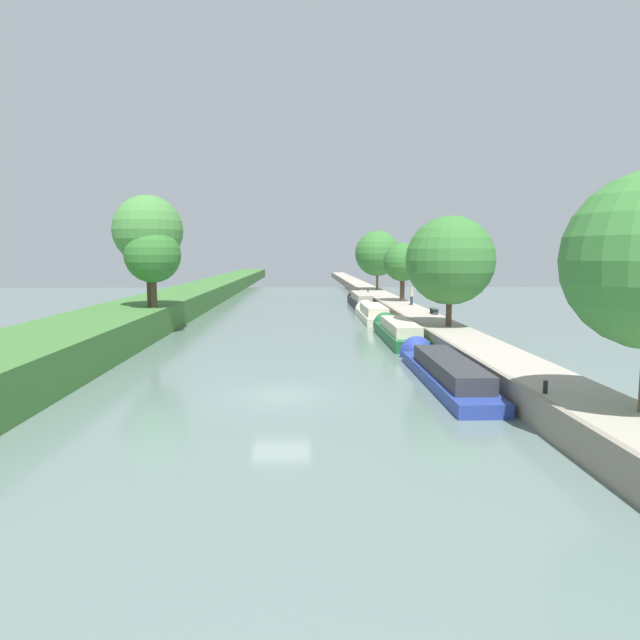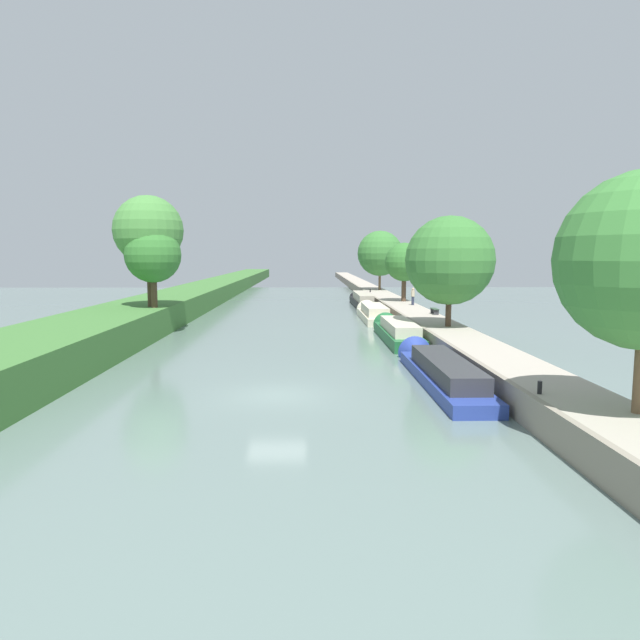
% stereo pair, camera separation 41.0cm
% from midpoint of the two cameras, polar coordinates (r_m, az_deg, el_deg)
% --- Properties ---
extents(ground_plane, '(160.00, 160.00, 0.00)m').
position_cam_midpoint_polar(ground_plane, '(24.42, -4.44, -7.56)').
color(ground_plane, slate).
extents(right_towpath, '(3.00, 260.00, 1.16)m').
position_cam_midpoint_polar(right_towpath, '(26.03, 19.64, -5.73)').
color(right_towpath, '#A89E8E').
rests_on(right_towpath, ground_plane).
extents(stone_quay, '(0.25, 260.00, 1.21)m').
position_cam_midpoint_polar(stone_quay, '(25.48, 16.22, -5.81)').
color(stone_quay, gray).
rests_on(stone_quay, ground_plane).
extents(narrowboat_blue, '(2.04, 12.72, 1.99)m').
position_cam_midpoint_polar(narrowboat_blue, '(27.63, 11.77, -4.92)').
color(narrowboat_blue, '#283D93').
rests_on(narrowboat_blue, ground_plane).
extents(narrowboat_green, '(2.08, 11.59, 2.08)m').
position_cam_midpoint_polar(narrowboat_green, '(40.28, 7.45, -1.12)').
color(narrowboat_green, '#1E6033').
rests_on(narrowboat_green, ground_plane).
extents(narrowboat_cream, '(2.18, 11.37, 2.13)m').
position_cam_midpoint_polar(narrowboat_cream, '(52.74, 5.01, 0.69)').
color(narrowboat_cream, beige).
rests_on(narrowboat_cream, ground_plane).
extents(narrowboat_black, '(1.89, 14.66, 2.13)m').
position_cam_midpoint_polar(narrowboat_black, '(65.81, 3.86, 1.97)').
color(narrowboat_black, black).
rests_on(narrowboat_black, ground_plane).
extents(tree_rightbank_midnear, '(5.92, 5.92, 7.38)m').
position_cam_midpoint_polar(tree_rightbank_midnear, '(38.79, 12.68, 5.87)').
color(tree_rightbank_midnear, '#4C3828').
rests_on(tree_rightbank_midnear, right_towpath).
extents(tree_rightbank_midfar, '(3.97, 3.97, 6.03)m').
position_cam_midpoint_polar(tree_rightbank_midfar, '(59.02, 8.13, 5.78)').
color(tree_rightbank_midfar, '#4C3828').
rests_on(tree_rightbank_midfar, right_towpath).
extents(tree_rightbank_far, '(6.14, 6.14, 8.04)m').
position_cam_midpoint_polar(tree_rightbank_far, '(77.90, 5.66, 6.69)').
color(tree_rightbank_far, brown).
rests_on(tree_rightbank_far, right_towpath).
extents(tree_leftbank_downstream, '(4.09, 4.09, 5.94)m').
position_cam_midpoint_polar(tree_leftbank_downstream, '(43.50, -16.77, 6.28)').
color(tree_leftbank_downstream, '#4C3828').
rests_on(tree_leftbank_downstream, left_grassy_bank).
extents(tree_leftbank_upstream, '(5.16, 5.16, 8.31)m').
position_cam_midpoint_polar(tree_leftbank_upstream, '(44.55, -17.21, 8.62)').
color(tree_leftbank_upstream, '#4C3828').
rests_on(tree_leftbank_upstream, left_grassy_bank).
extents(person_walking, '(0.34, 0.34, 1.66)m').
position_cam_midpoint_polar(person_walking, '(54.88, 9.00, 2.41)').
color(person_walking, '#282D42').
rests_on(person_walking, right_towpath).
extents(mooring_bollard_near, '(0.16, 0.16, 0.45)m').
position_cam_midpoint_polar(mooring_bollard_near, '(21.24, 21.24, -6.31)').
color(mooring_bollard_near, black).
rests_on(mooring_bollard_near, right_towpath).
extents(mooring_bollard_far, '(0.16, 0.16, 0.45)m').
position_cam_midpoint_polar(mooring_bollard_far, '(73.06, 4.70, 2.99)').
color(mooring_bollard_far, black).
rests_on(mooring_bollard_far, right_towpath).
extents(park_bench, '(0.44, 1.50, 0.47)m').
position_cam_midpoint_polar(park_bench, '(46.83, 11.17, 1.02)').
color(park_bench, '#333338').
rests_on(park_bench, right_towpath).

